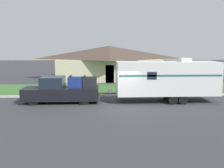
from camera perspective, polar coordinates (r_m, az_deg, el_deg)
ground_plane at (r=17.83m, az=2.46°, el=-5.24°), size 120.00×120.00×0.00m
curb_strip at (r=21.46m, az=1.57°, el=-2.66°), size 80.00×0.30×0.14m
lawn_strip at (r=25.05m, az=0.96°, el=-1.14°), size 80.00×7.00×0.03m
house_across_street at (r=32.65m, az=-0.75°, el=5.07°), size 13.67×7.77×4.31m
pickup_truck at (r=19.42m, az=-11.38°, el=-1.49°), size 5.79×1.97×2.07m
travel_trailer at (r=19.72m, az=12.39°, el=1.35°), size 8.91×2.41×3.38m
mailbox at (r=24.40m, az=22.10°, el=0.44°), size 0.48×0.20×1.39m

